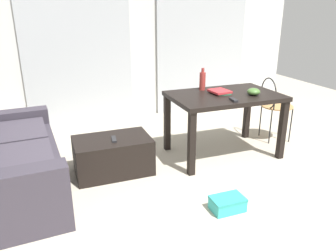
# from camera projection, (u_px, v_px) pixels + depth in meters

# --- Properties ---
(ground_plane) EXTENTS (8.87, 8.87, 0.00)m
(ground_plane) POSITION_uv_depth(u_px,v_px,m) (203.00, 170.00, 3.68)
(ground_plane) COLOR #B2A893
(wall_back) EXTENTS (5.32, 0.10, 2.53)m
(wall_back) POSITION_uv_depth(u_px,v_px,m) (142.00, 37.00, 5.23)
(wall_back) COLOR silver
(wall_back) RESTS_ON ground
(curtains) EXTENTS (3.63, 0.03, 2.21)m
(curtains) POSITION_uv_depth(u_px,v_px,m) (144.00, 48.00, 5.21)
(curtains) COLOR #B2B7BC
(curtains) RESTS_ON ground
(couch) EXTENTS (0.96, 1.89, 0.79)m
(couch) POSITION_uv_depth(u_px,v_px,m) (6.00, 162.00, 3.18)
(couch) COLOR #38333D
(couch) RESTS_ON ground
(coffee_table) EXTENTS (0.81, 0.51, 0.39)m
(coffee_table) POSITION_uv_depth(u_px,v_px,m) (113.00, 155.00, 3.58)
(coffee_table) COLOR black
(coffee_table) RESTS_ON ground
(craft_table) EXTENTS (1.27, 0.83, 0.76)m
(craft_table) POSITION_uv_depth(u_px,v_px,m) (224.00, 103.00, 3.88)
(craft_table) COLOR black
(craft_table) RESTS_ON ground
(wire_chair) EXTENTS (0.42, 0.44, 0.86)m
(wire_chair) POSITION_uv_depth(u_px,v_px,m) (273.00, 101.00, 4.37)
(wire_chair) COLOR #B7844C
(wire_chair) RESTS_ON ground
(bottle_near) EXTENTS (0.08, 0.08, 0.27)m
(bottle_near) POSITION_uv_depth(u_px,v_px,m) (202.00, 81.00, 4.01)
(bottle_near) COLOR #99332D
(bottle_near) RESTS_ON craft_table
(bowl) EXTENTS (0.15, 0.15, 0.08)m
(bowl) POSITION_uv_depth(u_px,v_px,m) (254.00, 92.00, 3.78)
(bowl) COLOR #477033
(bowl) RESTS_ON craft_table
(book_stack) EXTENTS (0.22, 0.27, 0.04)m
(book_stack) POSITION_uv_depth(u_px,v_px,m) (220.00, 92.00, 3.87)
(book_stack) COLOR #2D7F56
(book_stack) RESTS_ON craft_table
(tv_remote_on_table) EXTENTS (0.07, 0.15, 0.02)m
(tv_remote_on_table) POSITION_uv_depth(u_px,v_px,m) (234.00, 100.00, 3.57)
(tv_remote_on_table) COLOR #232326
(tv_remote_on_table) RESTS_ON craft_table
(tv_remote_primary) EXTENTS (0.07, 0.17, 0.02)m
(tv_remote_primary) POSITION_uv_depth(u_px,v_px,m) (114.00, 139.00, 3.47)
(tv_remote_primary) COLOR #232326
(tv_remote_primary) RESTS_ON coffee_table
(shoebox) EXTENTS (0.30, 0.20, 0.13)m
(shoebox) POSITION_uv_depth(u_px,v_px,m) (227.00, 204.00, 2.93)
(shoebox) COLOR #33B2AD
(shoebox) RESTS_ON ground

